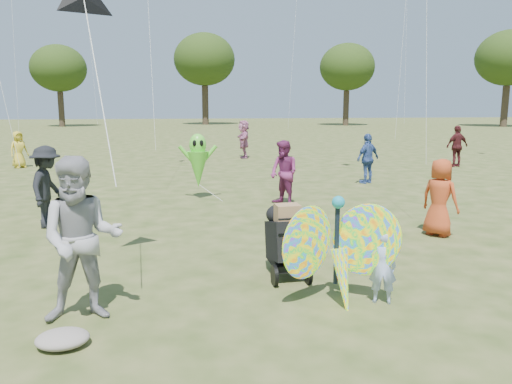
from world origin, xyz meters
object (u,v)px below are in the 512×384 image
crowd_j (244,139)px  alien_kite (198,163)px  crowd_e (284,173)px  crowd_g (19,150)px  child_girl (383,267)px  jogging_stroller (286,235)px  adult_man (82,240)px  crowd_b (47,187)px  crowd_a (440,197)px  crowd_c (368,159)px  butterfly_kite (339,254)px  crowd_h (457,146)px

crowd_j → alien_kite: crowd_j is taller
crowd_e → crowd_g: bearing=-164.4°
child_girl → jogging_stroller: jogging_stroller is taller
crowd_e → crowd_j: (0.45, 10.99, 0.07)m
adult_man → crowd_b: size_ratio=1.15×
crowd_a → jogging_stroller: bearing=84.1°
crowd_a → crowd_c: size_ratio=0.94×
crowd_g → butterfly_kite: bearing=-106.4°
crowd_b → butterfly_kite: size_ratio=0.96×
adult_man → alien_kite: (1.64, 7.32, 0.01)m
crowd_e → child_girl: bearing=-29.9°
alien_kite → crowd_a: bearing=-45.3°
child_girl → butterfly_kite: bearing=16.4°
crowd_b → crowd_g: size_ratio=1.16×
child_girl → crowd_b: size_ratio=0.57×
crowd_e → butterfly_kite: 6.32m
crowd_j → jogging_stroller: size_ratio=1.61×
butterfly_kite → crowd_b: bearing=133.8°
crowd_b → butterfly_kite: (4.58, -4.78, -0.17)m
crowd_a → crowd_e: crowd_e is taller
crowd_g → jogging_stroller: (7.72, -13.95, -0.11)m
crowd_g → butterfly_kite: (8.14, -15.13, -0.05)m
crowd_a → crowd_c: 6.40m
child_girl → crowd_j: bearing=-73.8°
crowd_j → crowd_e: bearing=1.6°
child_girl → crowd_j: (0.52, 17.29, 0.40)m
adult_man → alien_kite: bearing=73.4°
crowd_b → jogging_stroller: 5.51m
crowd_e → crowd_g: 12.47m
crowd_j → alien_kite: 10.20m
crowd_a → crowd_b: size_ratio=0.89×
crowd_a → butterfly_kite: crowd_a is taller
crowd_b → crowd_a: bearing=-95.3°
crowd_e → crowd_g: size_ratio=1.12×
alien_kite → crowd_j: bearing=75.7°
adult_man → crowd_c: (7.06, 9.20, -0.18)m
alien_kite → child_girl: bearing=-74.9°
crowd_h → jogging_stroller: 14.99m
crowd_g → crowd_b: bearing=-115.7°
crowd_a → butterfly_kite: size_ratio=0.85×
adult_man → butterfly_kite: bearing=-5.4°
crowd_c → alien_kite: bearing=-8.3°
crowd_a → crowd_h: bearing=-65.8°
crowd_c → jogging_stroller: (-4.42, -8.10, -0.17)m
crowd_a → crowd_b: bearing=42.7°
crowd_a → crowd_h: crowd_h is taller
crowd_e → crowd_h: bearing=98.2°
crowd_c → child_girl: bearing=42.3°
alien_kite → crowd_e: bearing=-28.2°
crowd_g → jogging_stroller: crowd_g is taller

